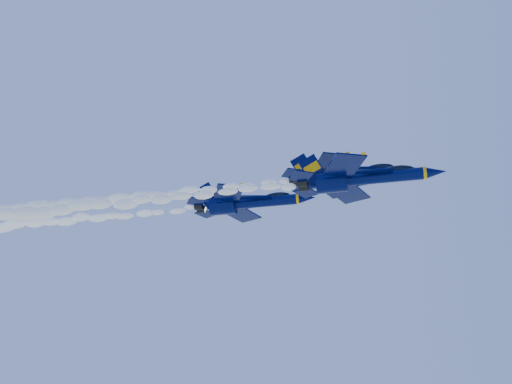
# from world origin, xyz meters

# --- Properties ---
(jet_lead) EXTENTS (16.70, 13.70, 6.20)m
(jet_lead) POSITION_xyz_m (13.11, -14.30, 148.12)
(jet_lead) COLOR #010737
(smoke_trail_jet_lead) EXTENTS (58.39, 2.26, 2.04)m
(smoke_trail_jet_lead) POSITION_xyz_m (-23.22, -14.30, 147.63)
(smoke_trail_jet_lead) COLOR white
(jet_second) EXTENTS (17.28, 14.18, 6.42)m
(jet_second) POSITION_xyz_m (11.16, -5.79, 152.79)
(jet_second) COLOR #010737
(smoke_trail_jet_second) EXTENTS (58.39, 2.34, 2.11)m
(smoke_trail_jet_second) POSITION_xyz_m (-25.43, -5.79, 152.30)
(smoke_trail_jet_second) COLOR white
(jet_third) EXTENTS (18.11, 14.86, 6.73)m
(jet_third) POSITION_xyz_m (-3.95, 1.41, 153.24)
(jet_third) COLOR #010737
(smoke_trail_jet_third) EXTENTS (58.39, 2.45, 2.21)m
(smoke_trail_jet_third) POSITION_xyz_m (-40.88, 1.41, 152.74)
(smoke_trail_jet_third) COLOR white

